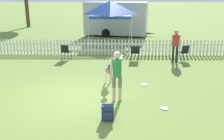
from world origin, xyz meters
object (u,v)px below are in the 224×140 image
(handler_person, at_px, (117,70))
(folding_chair_green_right, at_px, (66,51))
(leaping_dog, at_px, (109,70))
(frisbee_near_handler, at_px, (164,108))
(folding_chair_blue_left, at_px, (184,51))
(spectator_standing, at_px, (176,43))
(equipment_trailer, at_px, (116,18))
(backpack_on_grass, at_px, (108,113))
(folding_chair_center, at_px, (135,52))
(canopy_tent_main, at_px, (110,9))
(frisbee_near_dog, at_px, (144,85))

(handler_person, relative_size, folding_chair_green_right, 2.00)
(leaping_dog, relative_size, frisbee_near_handler, 4.24)
(folding_chair_blue_left, relative_size, spectator_standing, 0.50)
(folding_chair_blue_left, relative_size, equipment_trailer, 0.14)
(frisbee_near_handler, bearing_deg, leaping_dog, 130.08)
(handler_person, height_order, frisbee_near_handler, handler_person)
(backpack_on_grass, bearing_deg, folding_chair_center, 79.52)
(folding_chair_blue_left, xyz_separation_m, folding_chair_green_right, (-6.18, 0.09, -0.01))
(backpack_on_grass, height_order, canopy_tent_main, canopy_tent_main)
(folding_chair_green_right, xyz_separation_m, canopy_tent_main, (2.25, 4.88, 1.87))
(backpack_on_grass, distance_m, equipment_trailer, 15.09)
(leaping_dog, distance_m, spectator_standing, 4.67)
(frisbee_near_dog, bearing_deg, folding_chair_blue_left, 56.90)
(handler_person, xyz_separation_m, backpack_on_grass, (-0.26, -1.35, -0.80))
(folding_chair_blue_left, relative_size, folding_chair_green_right, 1.02)
(leaping_dog, bearing_deg, frisbee_near_handler, 118.60)
(frisbee_near_dog, xyz_separation_m, folding_chair_blue_left, (2.44, 3.74, 0.49))
(frisbee_near_dog, bearing_deg, canopy_tent_main, 99.72)
(backpack_on_grass, height_order, equipment_trailer, equipment_trailer)
(frisbee_near_dog, distance_m, equipment_trailer, 12.37)
(folding_chair_center, height_order, spectator_standing, spectator_standing)
(frisbee_near_handler, height_order, backpack_on_grass, backpack_on_grass)
(backpack_on_grass, relative_size, canopy_tent_main, 0.15)
(handler_person, relative_size, backpack_on_grass, 3.72)
(handler_person, bearing_deg, folding_chair_blue_left, 44.63)
(frisbee_near_dog, bearing_deg, leaping_dog, -179.19)
(backpack_on_grass, bearing_deg, frisbee_near_dog, 65.01)
(backpack_on_grass, distance_m, folding_chair_center, 6.65)
(folding_chair_green_right, bearing_deg, folding_chair_blue_left, -166.88)
(leaping_dog, bearing_deg, backpack_on_grass, 79.42)
(frisbee_near_dog, bearing_deg, equipment_trailer, 95.06)
(frisbee_near_handler, relative_size, folding_chair_green_right, 0.27)
(backpack_on_grass, relative_size, folding_chair_blue_left, 0.53)
(handler_person, distance_m, folding_chair_green_right, 5.95)
(spectator_standing, bearing_deg, frisbee_near_handler, 89.86)
(backpack_on_grass, distance_m, folding_chair_green_right, 7.07)
(leaping_dog, bearing_deg, equipment_trailer, -102.73)
(frisbee_near_dog, bearing_deg, spectator_standing, 60.61)
(folding_chair_blue_left, distance_m, equipment_trailer, 9.25)
(frisbee_near_dog, height_order, folding_chair_green_right, folding_chair_green_right)
(leaping_dog, xyz_separation_m, spectator_standing, (3.23, 3.35, 0.43))
(folding_chair_green_right, bearing_deg, leaping_dog, 135.78)
(handler_person, xyz_separation_m, folding_chair_center, (0.95, 5.19, -0.55))
(frisbee_near_dog, distance_m, canopy_tent_main, 9.14)
(canopy_tent_main, distance_m, spectator_standing, 6.48)
(leaping_dog, distance_m, folding_chair_blue_left, 5.34)
(handler_person, distance_m, equipment_trailer, 13.70)
(frisbee_near_dog, height_order, backpack_on_grass, backpack_on_grass)
(leaping_dog, distance_m, frisbee_near_handler, 2.74)
(frisbee_near_dog, height_order, folding_chair_blue_left, folding_chair_blue_left)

